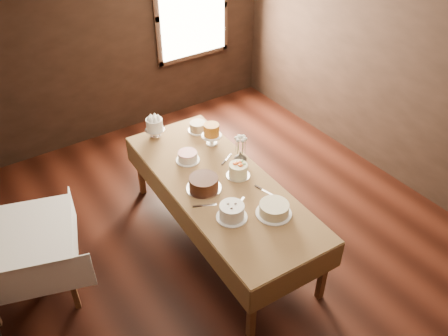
# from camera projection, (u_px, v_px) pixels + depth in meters

# --- Properties ---
(floor) EXTENTS (5.00, 6.00, 0.01)m
(floor) POSITION_uv_depth(u_px,v_px,m) (234.00, 243.00, 5.31)
(floor) COLOR black
(floor) RESTS_ON ground
(wall_back) EXTENTS (5.00, 0.02, 2.80)m
(wall_back) POSITION_uv_depth(u_px,v_px,m) (111.00, 42.00, 6.45)
(wall_back) COLOR black
(wall_back) RESTS_ON ground
(wall_right) EXTENTS (0.02, 6.00, 2.80)m
(wall_right) POSITION_uv_depth(u_px,v_px,m) (404.00, 77.00, 5.59)
(wall_right) COLOR black
(wall_right) RESTS_ON ground
(window) EXTENTS (1.10, 0.05, 1.30)m
(window) POSITION_uv_depth(u_px,v_px,m) (193.00, 12.00, 6.87)
(window) COLOR #FFEABF
(window) RESTS_ON wall_back
(display_table) EXTENTS (1.15, 2.70, 0.82)m
(display_table) POSITION_uv_depth(u_px,v_px,m) (220.00, 187.00, 4.91)
(display_table) COLOR #4F2F1B
(display_table) RESTS_ON ground
(side_table) EXTENTS (1.16, 1.16, 0.78)m
(side_table) POSITION_uv_depth(u_px,v_px,m) (24.00, 239.00, 4.40)
(side_table) COLOR #4F2F1B
(side_table) RESTS_ON ground
(cake_meringue) EXTENTS (0.27, 0.27, 0.25)m
(cake_meringue) POSITION_uv_depth(u_px,v_px,m) (155.00, 129.00, 5.51)
(cake_meringue) COLOR silver
(cake_meringue) RESTS_ON display_table
(cake_speckled) EXTENTS (0.26, 0.26, 0.12)m
(cake_speckled) POSITION_uv_depth(u_px,v_px,m) (198.00, 127.00, 5.65)
(cake_speckled) COLOR white
(cake_speckled) RESTS_ON display_table
(cake_lattice) EXTENTS (0.31, 0.31, 0.10)m
(cake_lattice) POSITION_uv_depth(u_px,v_px,m) (188.00, 157.00, 5.16)
(cake_lattice) COLOR white
(cake_lattice) RESTS_ON display_table
(cake_caramel) EXTENTS (0.24, 0.24, 0.28)m
(cake_caramel) POSITION_uv_depth(u_px,v_px,m) (212.00, 135.00, 5.39)
(cake_caramel) COLOR white
(cake_caramel) RESTS_ON display_table
(cake_chocolate) EXTENTS (0.39, 0.39, 0.14)m
(cake_chocolate) POSITION_uv_depth(u_px,v_px,m) (204.00, 184.00, 4.75)
(cake_chocolate) COLOR silver
(cake_chocolate) RESTS_ON display_table
(cake_flowers) EXTENTS (0.28, 0.28, 0.15)m
(cake_flowers) POSITION_uv_depth(u_px,v_px,m) (238.00, 171.00, 4.92)
(cake_flowers) COLOR silver
(cake_flowers) RESTS_ON display_table
(cake_swirl) EXTENTS (0.30, 0.30, 0.15)m
(cake_swirl) POSITION_uv_depth(u_px,v_px,m) (232.00, 212.00, 4.40)
(cake_swirl) COLOR white
(cake_swirl) RESTS_ON display_table
(cake_cream) EXTENTS (0.40, 0.40, 0.12)m
(cake_cream) POSITION_uv_depth(u_px,v_px,m) (274.00, 209.00, 4.45)
(cake_cream) COLOR white
(cake_cream) RESTS_ON display_table
(cake_server_a) EXTENTS (0.23, 0.13, 0.01)m
(cake_server_a) POSITION_uv_depth(u_px,v_px,m) (241.00, 201.00, 4.63)
(cake_server_a) COLOR silver
(cake_server_a) RESTS_ON display_table
(cake_server_b) EXTENTS (0.08, 0.24, 0.01)m
(cake_server_b) POSITION_uv_depth(u_px,v_px,m) (267.00, 192.00, 4.74)
(cake_server_b) COLOR silver
(cake_server_b) RESTS_ON display_table
(cake_server_d) EXTENTS (0.22, 0.14, 0.01)m
(cake_server_d) POSITION_uv_depth(u_px,v_px,m) (228.00, 157.00, 5.24)
(cake_server_d) COLOR silver
(cake_server_d) RESTS_ON display_table
(cake_server_e) EXTENTS (0.23, 0.13, 0.01)m
(cake_server_e) POSITION_uv_depth(u_px,v_px,m) (209.00, 205.00, 4.58)
(cake_server_e) COLOR silver
(cake_server_e) RESTS_ON display_table
(flower_vase) EXTENTS (0.16, 0.16, 0.15)m
(flower_vase) POSITION_uv_depth(u_px,v_px,m) (240.00, 158.00, 5.10)
(flower_vase) COLOR #2D2823
(flower_vase) RESTS_ON display_table
(flower_bouquet) EXTENTS (0.14, 0.14, 0.20)m
(flower_bouquet) POSITION_uv_depth(u_px,v_px,m) (241.00, 143.00, 4.99)
(flower_bouquet) COLOR white
(flower_bouquet) RESTS_ON flower_vase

